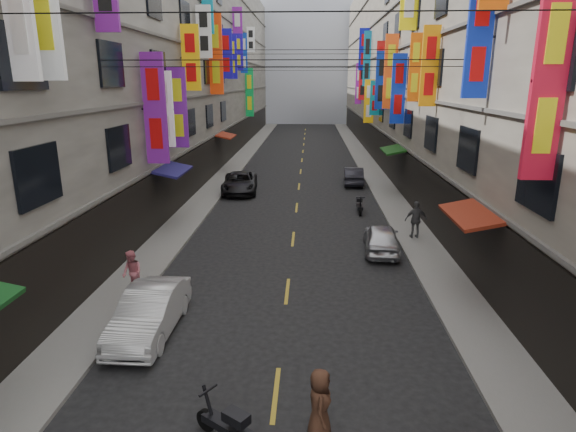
# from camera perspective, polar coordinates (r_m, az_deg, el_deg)

# --- Properties ---
(sidewalk_left) EXTENTS (2.00, 90.00, 0.12)m
(sidewalk_left) POSITION_cam_1_polar(r_m,az_deg,el_deg) (41.34, -6.87, 5.41)
(sidewalk_left) COLOR slate
(sidewalk_left) RESTS_ON ground
(sidewalk_right) EXTENTS (2.00, 90.00, 0.12)m
(sidewalk_right) POSITION_cam_1_polar(r_m,az_deg,el_deg) (41.12, 9.93, 5.23)
(sidewalk_right) COLOR slate
(sidewalk_right) RESTS_ON ground
(building_row_left) EXTENTS (10.14, 90.00, 19.00)m
(building_row_left) POSITION_cam_1_polar(r_m,az_deg,el_deg) (42.15, -15.79, 18.03)
(building_row_left) COLOR gray
(building_row_left) RESTS_ON ground
(building_row_right) EXTENTS (10.14, 90.00, 19.00)m
(building_row_right) POSITION_cam_1_polar(r_m,az_deg,el_deg) (41.71, 19.18, 17.79)
(building_row_right) COLOR #A69E8B
(building_row_right) RESTS_ON ground
(haze_block) EXTENTS (18.00, 8.00, 22.00)m
(haze_block) POSITION_cam_1_polar(r_m,az_deg,el_deg) (90.20, 2.24, 18.03)
(haze_block) COLOR #B5BBCA
(haze_block) RESTS_ON ground
(shop_signage) EXTENTS (14.00, 55.00, 11.90)m
(shop_signage) POSITION_cam_1_polar(r_m,az_deg,el_deg) (33.11, 1.01, 18.53)
(shop_signage) COLOR #1019C1
(shop_signage) RESTS_ON ground
(street_awnings) EXTENTS (13.99, 35.20, 0.41)m
(street_awnings) POSITION_cam_1_polar(r_m,az_deg,el_deg) (24.60, -2.15, 5.44)
(street_awnings) COLOR #154F1C
(street_awnings) RESTS_ON ground
(overhead_cables) EXTENTS (14.00, 38.04, 1.24)m
(overhead_cables) POSITION_cam_1_polar(r_m,az_deg,el_deg) (28.17, 1.12, 18.60)
(overhead_cables) COLOR black
(overhead_cables) RESTS_ON ground
(lane_markings) EXTENTS (0.12, 80.20, 0.01)m
(lane_markings) POSITION_cam_1_polar(r_m,az_deg,el_deg) (37.86, 1.42, 4.48)
(lane_markings) COLOR gold
(lane_markings) RESTS_ON ground
(scooter_crossing) EXTENTS (1.55, 1.11, 1.14)m
(scooter_crossing) POSITION_cam_1_polar(r_m,az_deg,el_deg) (11.04, -7.03, -23.44)
(scooter_crossing) COLOR black
(scooter_crossing) RESTS_ON ground
(scooter_far_right) EXTENTS (0.50, 1.80, 1.14)m
(scooter_far_right) POSITION_cam_1_polar(r_m,az_deg,el_deg) (28.12, 8.46, 1.25)
(scooter_far_right) COLOR black
(scooter_far_right) RESTS_ON ground
(car_left_mid) EXTENTS (1.54, 4.24, 1.39)m
(car_left_mid) POSITION_cam_1_polar(r_m,az_deg,el_deg) (15.31, -16.10, -10.89)
(car_left_mid) COLOR silver
(car_left_mid) RESTS_ON ground
(car_left_far) EXTENTS (2.65, 5.08, 1.36)m
(car_left_far) POSITION_cam_1_polar(r_m,az_deg,el_deg) (33.06, -5.73, 3.95)
(car_left_far) COLOR black
(car_left_far) RESTS_ON ground
(car_right_mid) EXTENTS (1.79, 3.85, 1.28)m
(car_right_mid) POSITION_cam_1_polar(r_m,az_deg,el_deg) (21.85, 11.01, -2.58)
(car_right_mid) COLOR silver
(car_right_mid) RESTS_ON ground
(car_right_far) EXTENTS (1.57, 3.97, 1.28)m
(car_right_far) POSITION_cam_1_polar(r_m,az_deg,el_deg) (35.91, 7.77, 4.76)
(car_right_far) COLOR #27272E
(car_right_far) RESTS_ON ground
(pedestrian_lfar) EXTENTS (0.94, 0.91, 1.60)m
(pedestrian_lfar) POSITION_cam_1_polar(r_m,az_deg,el_deg) (17.78, -17.99, -6.44)
(pedestrian_lfar) COLOR #DC7482
(pedestrian_lfar) RESTS_ON sidewalk_left
(pedestrian_rfar) EXTENTS (1.10, 0.67, 1.81)m
(pedestrian_rfar) POSITION_cam_1_polar(r_m,az_deg,el_deg) (23.68, 14.94, -0.41)
(pedestrian_rfar) COLOR #4F4F51
(pedestrian_rfar) RESTS_ON sidewalk_right
(pedestrian_crossing) EXTENTS (0.55, 0.80, 1.63)m
(pedestrian_crossing) POSITION_cam_1_polar(r_m,az_deg,el_deg) (10.91, 3.78, -21.42)
(pedestrian_crossing) COLOR #472A1C
(pedestrian_crossing) RESTS_ON ground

